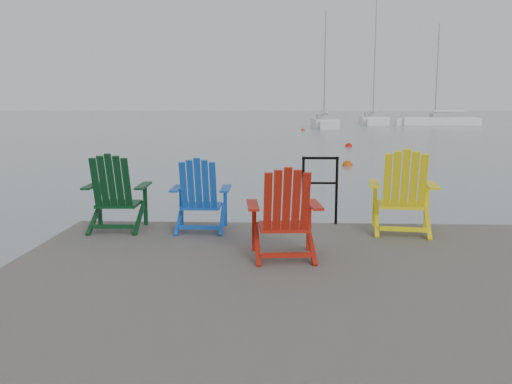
{
  "coord_description": "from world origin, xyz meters",
  "views": [
    {
      "loc": [
        -0.3,
        -4.64,
        2.07
      ],
      "look_at": [
        -0.61,
        2.91,
        0.85
      ],
      "focal_mm": 38.0,
      "sensor_mm": 36.0,
      "label": 1
    }
  ],
  "objects_px": {
    "chair_blue": "(200,195)",
    "chair_red": "(285,213)",
    "buoy_d": "(303,130)",
    "buoy_a": "(347,166)",
    "sailboat_near": "(324,124)",
    "sailboat_far": "(438,121)",
    "handrail": "(320,184)",
    "chair_green": "(116,192)",
    "buoy_b": "(349,147)",
    "chair_yellow": "(403,192)",
    "sailboat_mid": "(373,120)"
  },
  "relations": [
    {
      "from": "chair_blue",
      "to": "chair_red",
      "type": "height_order",
      "value": "chair_red"
    },
    {
      "from": "buoy_d",
      "to": "buoy_a",
      "type": "bearing_deg",
      "value": -89.16
    },
    {
      "from": "sailboat_near",
      "to": "sailboat_far",
      "type": "relative_size",
      "value": 1.02
    },
    {
      "from": "handrail",
      "to": "sailboat_far",
      "type": "distance_m",
      "value": 53.08
    },
    {
      "from": "chair_green",
      "to": "buoy_b",
      "type": "height_order",
      "value": "chair_green"
    },
    {
      "from": "chair_blue",
      "to": "buoy_b",
      "type": "height_order",
      "value": "chair_blue"
    },
    {
      "from": "chair_yellow",
      "to": "sailboat_near",
      "type": "bearing_deg",
      "value": 94.98
    },
    {
      "from": "chair_blue",
      "to": "sailboat_near",
      "type": "height_order",
      "value": "sailboat_near"
    },
    {
      "from": "sailboat_near",
      "to": "sailboat_mid",
      "type": "xyz_separation_m",
      "value": [
        6.29,
        10.59,
        -0.0
      ]
    },
    {
      "from": "chair_yellow",
      "to": "sailboat_mid",
      "type": "relative_size",
      "value": 0.07
    },
    {
      "from": "chair_green",
      "to": "sailboat_far",
      "type": "distance_m",
      "value": 54.37
    },
    {
      "from": "chair_red",
      "to": "sailboat_near",
      "type": "xyz_separation_m",
      "value": [
        4.14,
        45.1,
        -0.62
      ]
    },
    {
      "from": "chair_yellow",
      "to": "buoy_a",
      "type": "relative_size",
      "value": 2.84
    },
    {
      "from": "buoy_d",
      "to": "sailboat_far",
      "type": "bearing_deg",
      "value": 41.5
    },
    {
      "from": "chair_green",
      "to": "buoy_b",
      "type": "relative_size",
      "value": 2.65
    },
    {
      "from": "sailboat_mid",
      "to": "buoy_d",
      "type": "distance_m",
      "value": 18.54
    },
    {
      "from": "sailboat_near",
      "to": "buoy_b",
      "type": "xyz_separation_m",
      "value": [
        -0.68,
        -23.15,
        -0.36
      ]
    },
    {
      "from": "chair_blue",
      "to": "sailboat_near",
      "type": "distance_m",
      "value": 44.21
    },
    {
      "from": "buoy_a",
      "to": "chair_green",
      "type": "bearing_deg",
      "value": -110.14
    },
    {
      "from": "handrail",
      "to": "chair_blue",
      "type": "xyz_separation_m",
      "value": [
        -1.52,
        -0.47,
        -0.08
      ]
    },
    {
      "from": "chair_green",
      "to": "chair_blue",
      "type": "relative_size",
      "value": 1.05
    },
    {
      "from": "sailboat_near",
      "to": "handrail",
      "type": "bearing_deg",
      "value": -95.06
    },
    {
      "from": "chair_yellow",
      "to": "sailboat_mid",
      "type": "bearing_deg",
      "value": 89.12
    },
    {
      "from": "handrail",
      "to": "chair_blue",
      "type": "bearing_deg",
      "value": -162.81
    },
    {
      "from": "chair_yellow",
      "to": "sailboat_far",
      "type": "distance_m",
      "value": 53.25
    },
    {
      "from": "sailboat_mid",
      "to": "sailboat_far",
      "type": "bearing_deg",
      "value": -23.42
    },
    {
      "from": "handrail",
      "to": "sailboat_mid",
      "type": "distance_m",
      "value": 54.93
    },
    {
      "from": "buoy_a",
      "to": "chair_yellow",
      "type": "bearing_deg",
      "value": -94.05
    },
    {
      "from": "chair_yellow",
      "to": "buoy_b",
      "type": "bearing_deg",
      "value": 92.97
    },
    {
      "from": "chair_green",
      "to": "chair_yellow",
      "type": "xyz_separation_m",
      "value": [
        3.57,
        -0.01,
        0.03
      ]
    },
    {
      "from": "sailboat_mid",
      "to": "sailboat_near",
      "type": "bearing_deg",
      "value": -114.93
    },
    {
      "from": "sailboat_far",
      "to": "buoy_d",
      "type": "relative_size",
      "value": 30.38
    },
    {
      "from": "chair_green",
      "to": "chair_red",
      "type": "distance_m",
      "value": 2.42
    },
    {
      "from": "sailboat_mid",
      "to": "buoy_a",
      "type": "bearing_deg",
      "value": -95.03
    },
    {
      "from": "sailboat_mid",
      "to": "buoy_b",
      "type": "distance_m",
      "value": 34.45
    },
    {
      "from": "chair_red",
      "to": "sailboat_near",
      "type": "relative_size",
      "value": 0.09
    },
    {
      "from": "sailboat_near",
      "to": "buoy_a",
      "type": "xyz_separation_m",
      "value": [
        -1.83,
        -31.86,
        -0.36
      ]
    },
    {
      "from": "chair_green",
      "to": "buoy_a",
      "type": "height_order",
      "value": "chair_green"
    },
    {
      "from": "chair_blue",
      "to": "buoy_d",
      "type": "relative_size",
      "value": 2.64
    },
    {
      "from": "sailboat_near",
      "to": "sailboat_mid",
      "type": "height_order",
      "value": "sailboat_mid"
    },
    {
      "from": "handrail",
      "to": "chair_green",
      "type": "distance_m",
      "value": 2.63
    },
    {
      "from": "sailboat_far",
      "to": "chair_green",
      "type": "bearing_deg",
      "value": 157.94
    },
    {
      "from": "sailboat_mid",
      "to": "sailboat_far",
      "type": "height_order",
      "value": "sailboat_mid"
    },
    {
      "from": "chair_green",
      "to": "buoy_d",
      "type": "height_order",
      "value": "chair_green"
    },
    {
      "from": "buoy_d",
      "to": "chair_red",
      "type": "bearing_deg",
      "value": -92.82
    },
    {
      "from": "chair_yellow",
      "to": "buoy_d",
      "type": "distance_m",
      "value": 38.05
    },
    {
      "from": "buoy_d",
      "to": "chair_yellow",
      "type": "bearing_deg",
      "value": -90.71
    },
    {
      "from": "sailboat_near",
      "to": "buoy_a",
      "type": "bearing_deg",
      "value": -93.52
    },
    {
      "from": "chair_blue",
      "to": "chair_red",
      "type": "distance_m",
      "value": 1.58
    },
    {
      "from": "buoy_b",
      "to": "sailboat_near",
      "type": "bearing_deg",
      "value": 88.32
    }
  ]
}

